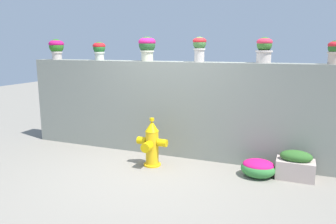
{
  "coord_description": "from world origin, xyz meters",
  "views": [
    {
      "loc": [
        2.08,
        -4.32,
        1.97
      ],
      "look_at": [
        -0.03,
        1.0,
        0.82
      ],
      "focal_mm": 34.88,
      "sensor_mm": 36.0,
      "label": 1
    }
  ],
  "objects": [
    {
      "name": "planter_box",
      "position": [
        2.15,
        0.74,
        0.21
      ],
      "size": [
        0.55,
        0.35,
        0.44
      ],
      "color": "#B8A399",
      "rests_on": "ground"
    },
    {
      "name": "potted_plant_1",
      "position": [
        -1.55,
        1.19,
        1.93
      ],
      "size": [
        0.24,
        0.24,
        0.35
      ],
      "color": "beige",
      "rests_on": "stone_wall"
    },
    {
      "name": "potted_plant_3",
      "position": [
        0.49,
        1.16,
        1.98
      ],
      "size": [
        0.23,
        0.23,
        0.43
      ],
      "color": "beige",
      "rests_on": "stone_wall"
    },
    {
      "name": "ground_plane",
      "position": [
        0.0,
        0.0,
        0.0
      ],
      "size": [
        24.0,
        24.0,
        0.0
      ],
      "primitive_type": "plane",
      "color": "gray"
    },
    {
      "name": "potted_plant_5",
      "position": [
        2.58,
        1.16,
        1.92
      ],
      "size": [
        0.22,
        0.22,
        0.35
      ],
      "color": "beige",
      "rests_on": "stone_wall"
    },
    {
      "name": "potted_plant_0",
      "position": [
        -2.58,
        1.2,
        1.97
      ],
      "size": [
        0.31,
        0.31,
        0.41
      ],
      "color": "beige",
      "rests_on": "stone_wall"
    },
    {
      "name": "potted_plant_4",
      "position": [
        1.55,
        1.22,
        1.95
      ],
      "size": [
        0.27,
        0.27,
        0.41
      ],
      "color": "beige",
      "rests_on": "stone_wall"
    },
    {
      "name": "potted_plant_2",
      "position": [
        -0.52,
        1.2,
        1.99
      ],
      "size": [
        0.32,
        0.32,
        0.44
      ],
      "color": "beige",
      "rests_on": "stone_wall"
    },
    {
      "name": "fire_hydrant",
      "position": [
        -0.1,
        0.43,
        0.38
      ],
      "size": [
        0.53,
        0.43,
        0.82
      ],
      "color": "yellow",
      "rests_on": "ground"
    },
    {
      "name": "flower_bush_left",
      "position": [
        1.62,
        0.62,
        0.14
      ],
      "size": [
        0.53,
        0.47,
        0.28
      ],
      "color": "#36803B",
      "rests_on": "ground"
    },
    {
      "name": "stone_wall",
      "position": [
        0.0,
        1.2,
        0.86
      ],
      "size": [
        5.93,
        0.41,
        1.71
      ],
      "primitive_type": "cube",
      "color": "gray",
      "rests_on": "ground"
    }
  ]
}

